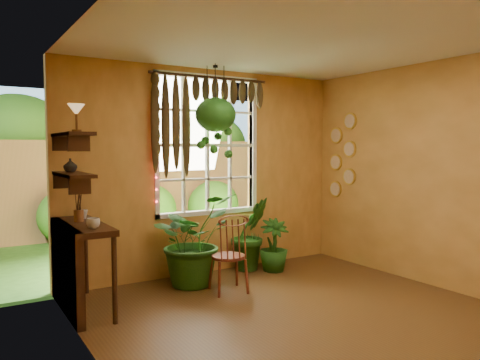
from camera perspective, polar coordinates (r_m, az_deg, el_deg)
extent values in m
plane|color=#543718|center=(4.68, 9.81, -17.00)|extent=(4.50, 4.50, 0.00)
plane|color=silver|center=(4.49, 10.24, 17.17)|extent=(4.50, 4.50, 0.00)
plane|color=gold|center=(6.24, -3.88, 1.03)|extent=(4.00, 0.00, 4.00)
plane|color=gold|center=(3.40, -16.03, -1.60)|extent=(0.00, 4.50, 4.50)
plane|color=gold|center=(5.90, 24.65, 0.50)|extent=(0.00, 4.50, 4.50)
cube|color=white|center=(6.26, -4.02, 4.24)|extent=(1.52, 0.10, 1.86)
cube|color=white|center=(6.28, -4.15, 4.24)|extent=(1.38, 0.01, 1.78)
cylinder|color=#36190E|center=(6.23, -3.58, 12.37)|extent=(1.70, 0.04, 0.04)
cube|color=#36190E|center=(5.05, -18.69, -5.36)|extent=(0.40, 1.20, 0.06)
cube|color=#36190E|center=(5.10, -20.36, -10.12)|extent=(0.08, 1.18, 0.90)
cylinder|color=#36190E|center=(4.66, -15.04, -11.60)|extent=(0.05, 0.05, 0.86)
cylinder|color=#36190E|center=(5.69, -18.27, -8.81)|extent=(0.05, 0.05, 0.86)
cube|color=#36190E|center=(4.98, -19.66, 0.63)|extent=(0.25, 0.90, 0.04)
cube|color=#36190E|center=(4.97, -19.77, 5.24)|extent=(0.25, 0.90, 0.04)
cube|color=#295518|center=(11.04, -16.13, -4.98)|extent=(14.00, 10.00, 0.04)
cube|color=#926845|center=(9.22, -13.22, -0.91)|extent=(12.00, 0.10, 1.80)
plane|color=#80B1D6|center=(12.65, -18.47, 3.24)|extent=(12.00, 0.00, 12.00)
cylinder|color=maroon|center=(5.48, -1.44, -9.31)|extent=(0.46, 0.46, 0.04)
torus|color=maroon|center=(5.24, -0.83, -4.97)|extent=(0.37, 0.10, 0.37)
imported|color=#134813|center=(5.74, -5.85, -7.23)|extent=(1.26, 1.19, 1.11)
imported|color=#134813|center=(6.43, 1.26, -6.55)|extent=(0.55, 0.45, 0.99)
imported|color=#134813|center=(6.40, 4.14, -7.92)|extent=(0.48, 0.48, 0.71)
ellipsoid|color=black|center=(5.93, -2.99, 7.21)|extent=(0.30, 0.30, 0.18)
ellipsoid|color=#134813|center=(5.93, -3.00, 7.94)|extent=(0.51, 0.51, 0.43)
imported|color=silver|center=(4.69, -17.45, -5.05)|extent=(0.17, 0.17, 0.10)
imported|color=beige|center=(5.35, -18.62, -3.98)|extent=(0.13, 0.13, 0.10)
cylinder|color=brown|center=(5.17, -19.06, -4.14)|extent=(0.10, 0.10, 0.12)
imported|color=#B2AD99|center=(5.12, -19.98, 1.70)|extent=(0.17, 0.17, 0.14)
cylinder|color=#563418|center=(4.85, -19.28, 5.66)|extent=(0.09, 0.09, 0.03)
cylinder|color=#563418|center=(4.85, -19.31, 6.69)|extent=(0.02, 0.02, 0.17)
cone|color=slate|center=(4.86, -19.34, 8.10)|extent=(0.17, 0.17, 0.11)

